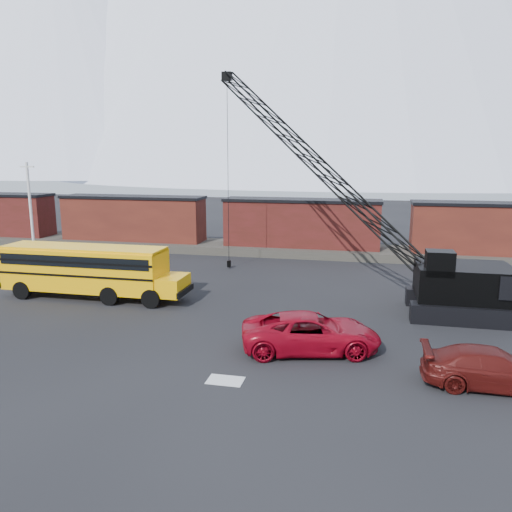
{
  "coord_description": "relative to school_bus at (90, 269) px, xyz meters",
  "views": [
    {
      "loc": [
        5.58,
        -21.28,
        8.54
      ],
      "look_at": [
        -0.43,
        5.61,
        3.0
      ],
      "focal_mm": 35.0,
      "sensor_mm": 36.0,
      "label": 1
    }
  ],
  "objects": [
    {
      "name": "mountain_ridge",
      "position": [
        16.89,
        277.5,
        90.78
      ],
      "size": [
        800.0,
        340.0,
        240.0
      ],
      "color": "white",
      "rests_on": "ground"
    },
    {
      "name": "boxcar_west_near",
      "position": [
        -5.3,
        16.72,
        0.97
      ],
      "size": [
        13.7,
        3.1,
        4.17
      ],
      "color": "#431913",
      "rests_on": "gravel_berm"
    },
    {
      "name": "boxcar_east_near",
      "position": [
        26.7,
        16.72,
        0.97
      ],
      "size": [
        13.7,
        3.1,
        4.17
      ],
      "color": "#431913",
      "rests_on": "gravel_berm"
    },
    {
      "name": "school_bus",
      "position": [
        0.0,
        0.0,
        0.0
      ],
      "size": [
        11.65,
        2.65,
        3.19
      ],
      "color": "#FFB105",
      "rests_on": "ground"
    },
    {
      "name": "snow_patch",
      "position": [
        11.2,
        -9.28,
        -1.78
      ],
      "size": [
        1.4,
        0.9,
        0.02
      ],
      "primitive_type": "cube",
      "color": "silver",
      "rests_on": "ground"
    },
    {
      "name": "crawler_crane",
      "position": [
        12.9,
        5.53,
        6.39
      ],
      "size": [
        18.69,
        11.04,
        14.65
      ],
      "color": "black",
      "rests_on": "ground"
    },
    {
      "name": "utility_pole",
      "position": [
        -13.3,
        12.72,
        2.36
      ],
      "size": [
        1.4,
        0.24,
        8.0
      ],
      "color": "silver",
      "rests_on": "ground"
    },
    {
      "name": "boxcar_mid",
      "position": [
        10.7,
        16.72,
        0.97
      ],
      "size": [
        13.7,
        3.1,
        4.17
      ],
      "color": "#521817",
      "rests_on": "gravel_berm"
    },
    {
      "name": "red_pickup",
      "position": [
        14.07,
        -5.52,
        -0.94
      ],
      "size": [
        6.62,
        4.17,
        1.7
      ],
      "primitive_type": "imported",
      "rotation": [
        0.0,
        0.0,
        1.8
      ],
      "color": "maroon",
      "rests_on": "ground"
    },
    {
      "name": "gravel_berm",
      "position": [
        10.7,
        16.72,
        -1.44
      ],
      "size": [
        120.0,
        5.0,
        0.7
      ],
      "primitive_type": "cube",
      "color": "#49463C",
      "rests_on": "ground"
    },
    {
      "name": "maroon_suv",
      "position": [
        21.11,
        -7.6,
        -1.05
      ],
      "size": [
        5.16,
        2.17,
        1.49
      ],
      "primitive_type": "imported",
      "rotation": [
        0.0,
        0.0,
        1.59
      ],
      "color": "#4D100D",
      "rests_on": "ground"
    },
    {
      "name": "ground",
      "position": [
        10.7,
        -5.28,
        -1.79
      ],
      "size": [
        160.0,
        160.0,
        0.0
      ],
      "primitive_type": "plane",
      "color": "black",
      "rests_on": "ground"
    }
  ]
}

